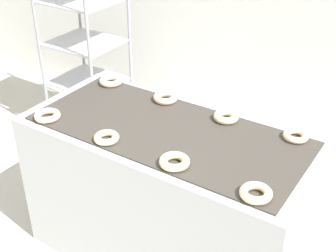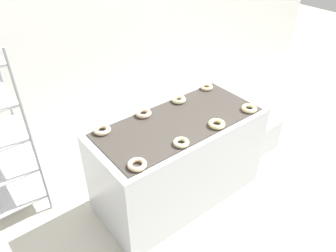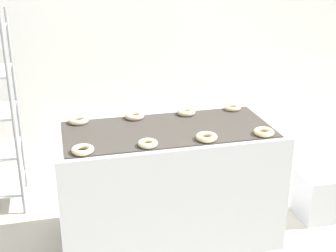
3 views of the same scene
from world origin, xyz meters
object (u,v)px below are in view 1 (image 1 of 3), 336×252
at_px(donut_near_midleft, 106,138).
at_px(donut_far_right, 296,136).
at_px(baking_rack_cart, 85,43).
at_px(donut_near_midright, 174,162).
at_px(donut_far_midleft, 165,98).
at_px(fryer_machine, 168,197).
at_px(donut_far_left, 111,81).
at_px(donut_far_midright, 226,117).
at_px(donut_near_right, 256,193).
at_px(donut_near_left, 47,116).

distance_m(donut_near_midleft, donut_far_right, 0.91).
distance_m(baking_rack_cart, donut_far_right, 1.93).
bearing_deg(donut_near_midright, donut_far_midleft, 127.05).
bearing_deg(donut_near_midleft, baking_rack_cart, 135.95).
relative_size(fryer_machine, donut_near_midright, 10.93).
bearing_deg(donut_far_left, fryer_machine, -24.15).
bearing_deg(donut_far_right, donut_far_left, -179.69).
bearing_deg(fryer_machine, donut_far_midright, 51.08).
bearing_deg(donut_near_midright, baking_rack_cart, 144.48).
bearing_deg(donut_far_midright, baking_rack_cart, 158.99).
xyz_separation_m(donut_near_right, donut_far_midleft, (-0.77, 0.50, 0.00)).
bearing_deg(fryer_machine, donut_far_right, 25.19).
height_order(donut_near_left, donut_far_midright, donut_far_midright).
height_order(fryer_machine, donut_near_left, donut_near_left).
bearing_deg(donut_near_midright, donut_far_right, 53.74).
distance_m(donut_near_midright, donut_far_right, 0.63).
bearing_deg(donut_far_midleft, donut_near_midright, -52.95).
bearing_deg(baking_rack_cart, donut_far_midright, -21.01).
bearing_deg(baking_rack_cart, donut_near_midleft, -44.05).
height_order(fryer_machine, donut_far_left, donut_far_left).
bearing_deg(fryer_machine, donut_near_left, -156.96).
relative_size(donut_far_left, donut_far_right, 1.11).
xyz_separation_m(donut_near_midright, donut_far_midright, (0.01, 0.49, 0.00)).
relative_size(fryer_machine, donut_far_midright, 11.54).
height_order(donut_near_midleft, donut_near_midright, donut_near_midright).
height_order(donut_near_midleft, donut_far_left, donut_far_left).
xyz_separation_m(fryer_machine, donut_near_midleft, (-0.19, -0.25, 0.44)).
distance_m(donut_near_midleft, donut_near_midright, 0.38).
xyz_separation_m(donut_far_left, donut_far_midleft, (0.39, -0.00, 0.00)).
relative_size(fryer_machine, donut_far_left, 11.00).
height_order(donut_near_right, donut_far_midleft, donut_far_midleft).
bearing_deg(fryer_machine, donut_far_left, 155.85).
xyz_separation_m(fryer_machine, donut_far_midleft, (-0.18, 0.25, 0.45)).
height_order(baking_rack_cart, donut_far_midright, baking_rack_cart).
relative_size(donut_near_right, donut_far_right, 1.09).
height_order(donut_near_left, donut_far_midleft, donut_far_midleft).
relative_size(baking_rack_cart, donut_far_midleft, 11.45).
distance_m(donut_near_left, donut_far_midleft, 0.64).
distance_m(baking_rack_cart, donut_near_midleft, 1.53).
bearing_deg(donut_near_left, donut_far_midleft, 51.38).
bearing_deg(donut_far_left, donut_near_right, -23.59).
bearing_deg(donut_far_midleft, donut_far_midright, -1.52).
bearing_deg(donut_near_midright, donut_far_left, 146.93).
bearing_deg(donut_near_midleft, fryer_machine, 52.58).
height_order(donut_near_midright, donut_far_left, same).
bearing_deg(donut_near_left, baking_rack_cart, 123.49).
height_order(baking_rack_cart, donut_near_left, baking_rack_cart).
bearing_deg(donut_near_midleft, donut_far_midright, 51.83).
xyz_separation_m(donut_far_left, donut_far_right, (1.14, 0.01, -0.00)).
xyz_separation_m(donut_near_left, donut_far_midright, (0.78, 0.49, 0.00)).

